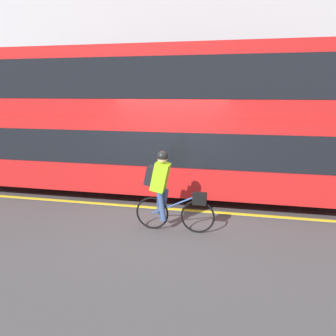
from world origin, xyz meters
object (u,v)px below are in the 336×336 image
Objects in this scene: trash_bin at (82,147)px; street_sign_post at (98,126)px; bus at (153,116)px; cyclist_on_bike at (166,188)px.

street_sign_post is at bearing -0.52° from trash_bin.
bus reaches higher than street_sign_post.
bus is 2.79m from cyclist_on_bike.
cyclist_on_bike reaches higher than trash_bin.
street_sign_post is (-4.05, 6.05, 0.50)m from cyclist_on_bike.
cyclist_on_bike is 7.30m from street_sign_post.
cyclist_on_bike is at bearing -51.55° from trash_bin.
cyclist_on_bike is at bearing -69.96° from bus.
cyclist_on_bike is 7.74m from trash_bin.
street_sign_post reaches higher than cyclist_on_bike.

